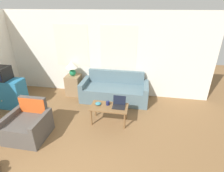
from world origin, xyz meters
name	(u,v)px	position (x,y,z in m)	size (l,w,h in m)	color
wall_back	(98,54)	(0.00, 4.17, 1.31)	(6.94, 0.06, 2.60)	white
couch	(115,91)	(0.61, 3.73, 0.27)	(2.04, 0.83, 0.85)	slate
armchair	(29,125)	(-1.02, 1.73, 0.27)	(0.84, 0.80, 0.84)	#514C47
tv_dresser	(6,93)	(-2.38, 2.77, 0.43)	(1.08, 0.46, 0.86)	teal
television	(1,73)	(-2.38, 2.77, 1.04)	(0.44, 0.42, 0.36)	black
side_table	(74,85)	(-0.77, 3.84, 0.33)	(0.45, 0.45, 0.66)	#937551
table_lamp	(72,66)	(-0.77, 3.84, 0.98)	(0.40, 0.40, 0.49)	#1E8451
coffee_table	(109,109)	(0.67, 2.54, 0.40)	(0.92, 0.49, 0.46)	brown
laptop	(119,104)	(0.91, 2.59, 0.51)	(0.31, 0.29, 0.24)	black
cup_navy	(108,103)	(0.62, 2.61, 0.51)	(0.09, 0.09, 0.10)	#191E4C
snack_bowl	(98,104)	(0.38, 2.57, 0.49)	(0.15, 0.15, 0.06)	teal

